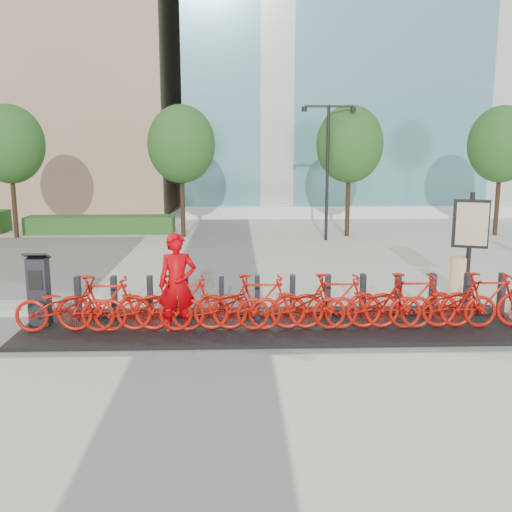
{
  "coord_description": "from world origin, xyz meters",
  "views": [
    {
      "loc": [
        0.58,
        -10.35,
        3.45
      ],
      "look_at": [
        1.0,
        1.5,
        1.2
      ],
      "focal_mm": 40.0,
      "sensor_mm": 36.0,
      "label": 1
    }
  ],
  "objects_px": {
    "worker_red": "(177,285)",
    "kiosk": "(39,290)",
    "map_sign": "(471,228)",
    "bike_0": "(65,307)",
    "construction_barrel": "(460,276)"
  },
  "relations": [
    {
      "from": "worker_red",
      "to": "kiosk",
      "type": "bearing_deg",
      "value": 162.1
    },
    {
      "from": "kiosk",
      "to": "worker_red",
      "type": "relative_size",
      "value": 0.74
    },
    {
      "from": "kiosk",
      "to": "map_sign",
      "type": "distance_m",
      "value": 9.47
    },
    {
      "from": "bike_0",
      "to": "kiosk",
      "type": "height_order",
      "value": "kiosk"
    },
    {
      "from": "bike_0",
      "to": "worker_red",
      "type": "xyz_separation_m",
      "value": [
        2.09,
        -0.02,
        0.4
      ]
    },
    {
      "from": "kiosk",
      "to": "map_sign",
      "type": "xyz_separation_m",
      "value": [
        9.21,
        2.04,
        0.86
      ]
    },
    {
      "from": "bike_0",
      "to": "kiosk",
      "type": "distance_m",
      "value": 0.82
    },
    {
      "from": "bike_0",
      "to": "map_sign",
      "type": "bearing_deg",
      "value": -73.59
    },
    {
      "from": "map_sign",
      "to": "bike_0",
      "type": "bearing_deg",
      "value": -144.01
    },
    {
      "from": "kiosk",
      "to": "map_sign",
      "type": "height_order",
      "value": "map_sign"
    },
    {
      "from": "construction_barrel",
      "to": "map_sign",
      "type": "bearing_deg",
      "value": -67.24
    },
    {
      "from": "kiosk",
      "to": "map_sign",
      "type": "bearing_deg",
      "value": 12.04
    },
    {
      "from": "kiosk",
      "to": "worker_red",
      "type": "bearing_deg",
      "value": -10.99
    },
    {
      "from": "bike_0",
      "to": "construction_barrel",
      "type": "relative_size",
      "value": 1.99
    },
    {
      "from": "bike_0",
      "to": "map_sign",
      "type": "height_order",
      "value": "map_sign"
    }
  ]
}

